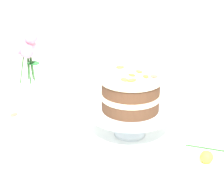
{
  "coord_description": "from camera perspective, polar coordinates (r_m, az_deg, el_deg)",
  "views": [
    {
      "loc": [
        0.39,
        -1.01,
        1.32
      ],
      "look_at": [
        0.05,
        -0.01,
        0.86
      ],
      "focal_mm": 52.96,
      "sensor_mm": 36.0,
      "label": 1
    }
  ],
  "objects": [
    {
      "name": "layer_cake",
      "position": [
        1.1,
        3.24,
        1.03
      ],
      "size": [
        0.2,
        0.2,
        0.13
      ],
      "color": "brown",
      "rests_on": "cake_stand"
    },
    {
      "name": "cake_stand",
      "position": [
        1.13,
        3.14,
        -2.68
      ],
      "size": [
        0.29,
        0.29,
        0.1
      ],
      "color": "silver",
      "rests_on": "linen_napkin"
    },
    {
      "name": "flower_vase",
      "position": [
        1.4,
        -14.04,
        4.87
      ],
      "size": [
        0.11,
        0.1,
        0.31
      ],
      "color": "silver",
      "rests_on": "dining_table"
    },
    {
      "name": "fallen_rose",
      "position": [
        1.06,
        16.02,
        -9.69
      ],
      "size": [
        0.14,
        0.1,
        0.04
      ],
      "color": "#2D6028",
      "rests_on": "dining_table"
    },
    {
      "name": "loose_petal_3",
      "position": [
        1.44,
        -1.05,
        -0.24
      ],
      "size": [
        0.03,
        0.04,
        0.0
      ],
      "primitive_type": "ellipsoid",
      "rotation": [
        0.0,
        0.0,
        1.87
      ],
      "color": "yellow",
      "rests_on": "dining_table"
    },
    {
      "name": "loose_petal_0",
      "position": [
        1.36,
        -16.56,
        -2.76
      ],
      "size": [
        0.03,
        0.04,
        0.0
      ],
      "primitive_type": "ellipsoid",
      "rotation": [
        0.0,
        0.0,
        1.66
      ],
      "color": "#E56B51",
      "rests_on": "dining_table"
    },
    {
      "name": "dining_table",
      "position": [
        1.26,
        -2.36,
        -8.76
      ],
      "size": [
        1.4,
        1.0,
        0.74
      ],
      "color": "white",
      "rests_on": "ground"
    },
    {
      "name": "linen_napkin",
      "position": [
        1.17,
        3.06,
        -6.26
      ],
      "size": [
        0.34,
        0.34,
        0.0
      ],
      "primitive_type": "cube",
      "rotation": [
        0.0,
        0.0,
        -0.06
      ],
      "color": "white",
      "rests_on": "dining_table"
    }
  ]
}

